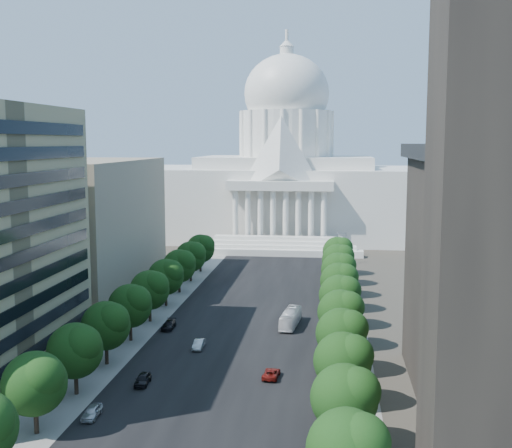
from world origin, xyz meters
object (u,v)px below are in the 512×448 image
at_px(car_red, 271,374).
at_px(car_parked, 92,412).
at_px(car_silver, 199,344).
at_px(car_dark_a, 143,379).
at_px(car_dark_b, 169,325).
at_px(city_bus, 291,318).

xyz_separation_m(car_red, car_parked, (-21.01, -16.17, 0.08)).
xyz_separation_m(car_silver, car_parked, (-7.72, -28.11, 0.01)).
xyz_separation_m(car_dark_a, car_silver, (4.63, 16.66, -0.03)).
relative_size(car_red, car_dark_b, 0.94).
height_order(car_dark_a, car_silver, car_dark_a).
height_order(car_silver, city_bus, city_bus).
bearing_deg(car_parked, car_red, 36.38).
relative_size(car_silver, car_red, 0.94).
distance_m(car_red, city_bus, 26.88).
bearing_deg(car_dark_b, car_dark_a, -83.99).
bearing_deg(car_parked, car_silver, 73.44).
height_order(car_silver, car_parked, car_parked).
xyz_separation_m(car_parked, city_bus, (22.10, 43.02, 0.77)).
xyz_separation_m(car_silver, car_red, (13.29, -11.93, -0.07)).
bearing_deg(car_dark_b, car_parked, -90.56).
distance_m(car_silver, car_dark_b, 13.00).
relative_size(car_parked, city_bus, 0.40).
relative_size(car_dark_a, city_bus, 0.41).
height_order(car_silver, car_red, car_silver).
distance_m(car_silver, car_parked, 29.15).
xyz_separation_m(car_dark_a, car_red, (17.92, 4.73, -0.10)).
distance_m(car_dark_a, city_bus, 36.86).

